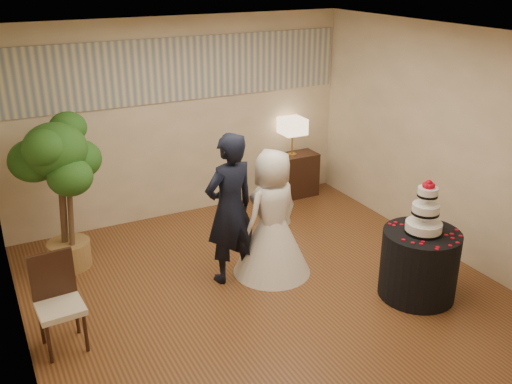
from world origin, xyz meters
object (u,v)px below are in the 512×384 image
ficus_tree (61,194)px  side_chair (60,305)px  bride (272,213)px  groom (230,209)px  console (291,176)px  wedding_cake (426,207)px  table_lamp (292,137)px  cake_table (419,264)px

ficus_tree → side_chair: size_ratio=2.01×
bride → groom: bearing=-24.8°
console → groom: bearing=-136.6°
bride → wedding_cake: (1.18, -1.19, 0.31)m
wedding_cake → side_chair: 3.79m
bride → ficus_tree: (-2.12, 1.24, 0.19)m
table_lamp → side_chair: size_ratio=0.61×
ficus_tree → groom: bearing=-35.4°
bride → console: bride is taller
wedding_cake → ficus_tree: 4.10m
console → ficus_tree: 3.64m
bride → wedding_cake: 1.71m
bride → table_lamp: size_ratio=2.63×
side_chair → bride: bearing=5.0°
table_lamp → side_chair: 4.52m
wedding_cake → side_chair: (-3.65, 0.84, -0.60)m
cake_table → table_lamp: 3.17m
cake_table → ficus_tree: ficus_tree is taller
cake_table → table_lamp: size_ratio=1.44×
ficus_tree → wedding_cake: bearing=-36.4°
console → table_lamp: bearing=179.5°
wedding_cake → side_chair: bearing=167.1°
groom → bride: (0.50, -0.09, -0.12)m
groom → table_lamp: (1.90, 1.83, 0.09)m
console → ficus_tree: size_ratio=0.43×
console → ficus_tree: bearing=-169.6°
ficus_tree → console: bearing=10.9°
table_lamp → ficus_tree: ficus_tree is taller
bride → ficus_tree: bearing=-45.1°
wedding_cake → side_chair: wedding_cake is taller
console → side_chair: size_ratio=0.86×
console → ficus_tree: ficus_tree is taller
bride → table_lamp: bearing=-140.8°
groom → cake_table: 2.17m
bride → side_chair: bearing=-6.5°
table_lamp → ficus_tree: bearing=-169.1°
groom → wedding_cake: bearing=130.7°
wedding_cake → groom: bearing=142.6°
groom → side_chair: size_ratio=1.87×
console → cake_table: bearing=-94.6°
groom → console: size_ratio=2.16×
console → table_lamp: 0.63m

